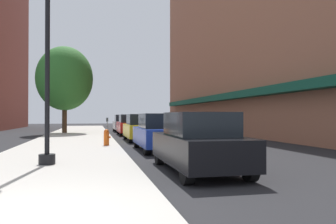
% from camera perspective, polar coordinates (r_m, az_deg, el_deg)
% --- Properties ---
extents(ground_plane, '(90.00, 90.00, 0.00)m').
position_cam_1_polar(ground_plane, '(23.07, -5.59, -4.52)').
color(ground_plane, '#232326').
extents(sidewalk_slab, '(4.80, 50.00, 0.12)m').
position_cam_1_polar(sidewalk_slab, '(23.92, -15.47, -4.22)').
color(sidewalk_slab, '#B7B2A8').
rests_on(sidewalk_slab, ground).
extents(building_right_brick, '(6.80, 40.00, 23.57)m').
position_cam_1_polar(building_right_brick, '(31.87, 14.53, 18.04)').
color(building_right_brick, '#9E6047').
rests_on(building_right_brick, ground).
extents(lamppost, '(0.48, 0.48, 5.90)m').
position_cam_1_polar(lamppost, '(10.63, -20.03, 8.26)').
color(lamppost, black).
rests_on(lamppost, sidewalk_slab).
extents(fire_hydrant, '(0.33, 0.26, 0.79)m').
position_cam_1_polar(fire_hydrant, '(16.41, -10.54, -4.28)').
color(fire_hydrant, '#E05614').
rests_on(fire_hydrant, sidewalk_slab).
extents(parking_meter_near, '(0.14, 0.09, 1.31)m').
position_cam_1_polar(parking_meter_near, '(22.52, -10.41, -2.19)').
color(parking_meter_near, slate).
rests_on(parking_meter_near, sidewalk_slab).
extents(tree_near, '(4.70, 4.70, 7.31)m').
position_cam_1_polar(tree_near, '(29.52, -17.34, 5.51)').
color(tree_near, '#422D1E').
rests_on(tree_near, sidewalk_slab).
extents(car_black, '(1.80, 4.30, 1.66)m').
position_cam_1_polar(car_black, '(9.28, 5.23, -5.32)').
color(car_black, black).
rests_on(car_black, ground).
extents(car_blue, '(1.80, 4.30, 1.66)m').
position_cam_1_polar(car_blue, '(14.84, -1.62, -3.56)').
color(car_blue, black).
rests_on(car_blue, ground).
extents(car_yellow, '(1.80, 4.30, 1.66)m').
position_cam_1_polar(car_yellow, '(20.62, -4.75, -2.74)').
color(car_yellow, black).
rests_on(car_yellow, ground).
extents(car_red, '(1.80, 4.30, 1.66)m').
position_cam_1_polar(car_red, '(26.97, -6.63, -2.24)').
color(car_red, black).
rests_on(car_red, ground).
extents(car_silver, '(1.80, 4.30, 1.66)m').
position_cam_1_polar(car_silver, '(32.87, -7.72, -1.95)').
color(car_silver, black).
rests_on(car_silver, ground).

